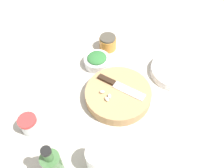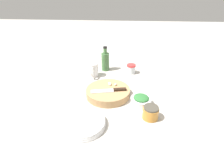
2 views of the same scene
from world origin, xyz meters
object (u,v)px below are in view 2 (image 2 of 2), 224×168
at_px(cutting_board, 108,92).
at_px(herb_bowl, 141,100).
at_px(spice_jar, 131,69).
at_px(plate_stack, 83,123).
at_px(honey_jar, 151,113).
at_px(garlic_cloves, 111,84).
at_px(oil_bottle, 105,61).
at_px(coffee_mug, 93,70).
at_px(chef_knife, 111,90).

distance_m(cutting_board, herb_bowl, 0.21).
xyz_separation_m(spice_jar, plate_stack, (0.59, -0.24, -0.02)).
bearing_deg(plate_stack, honey_jar, 103.77).
bearing_deg(honey_jar, garlic_cloves, -138.28).
height_order(plate_stack, oil_bottle, oil_bottle).
bearing_deg(coffee_mug, chef_knife, 29.34).
xyz_separation_m(herb_bowl, coffee_mug, (-0.33, -0.32, 0.02)).
bearing_deg(garlic_cloves, spice_jar, 154.49).
distance_m(spice_jar, coffee_mug, 0.29).
bearing_deg(plate_stack, herb_bowl, 123.86).
xyz_separation_m(garlic_cloves, honey_jar, (0.24, 0.21, -0.02)).
relative_size(cutting_board, herb_bowl, 2.24).
height_order(cutting_board, spice_jar, spice_jar).
xyz_separation_m(herb_bowl, honey_jar, (0.11, 0.04, 0.01)).
height_order(cutting_board, chef_knife, chef_knife).
distance_m(plate_stack, oil_bottle, 0.64).
height_order(chef_knife, plate_stack, chef_knife).
bearing_deg(plate_stack, chef_knife, 155.39).
bearing_deg(coffee_mug, oil_bottle, 145.62).
relative_size(garlic_cloves, plate_stack, 0.27).
relative_size(coffee_mug, honey_jar, 1.42).
height_order(spice_jar, oil_bottle, oil_bottle).
xyz_separation_m(garlic_cloves, herb_bowl, (0.13, 0.17, -0.02)).
relative_size(cutting_board, oil_bottle, 1.39).
xyz_separation_m(cutting_board, herb_bowl, (0.08, 0.19, 0.01)).
relative_size(chef_knife, coffee_mug, 1.84).
bearing_deg(oil_bottle, plate_stack, -3.88).
relative_size(herb_bowl, coffee_mug, 1.04).
bearing_deg(oil_bottle, cutting_board, 8.32).
distance_m(cutting_board, honey_jar, 0.30).
xyz_separation_m(garlic_cloves, plate_stack, (0.32, -0.11, -0.04)).
bearing_deg(chef_knife, coffee_mug, 18.87).
bearing_deg(garlic_cloves, cutting_board, -18.19).
bearing_deg(oil_bottle, honey_jar, 27.07).
bearing_deg(herb_bowl, cutting_board, -111.94).
height_order(cutting_board, honey_jar, honey_jar).
relative_size(chef_knife, spice_jar, 3.01).
bearing_deg(chef_knife, garlic_cloves, -8.79).
height_order(herb_bowl, oil_bottle, oil_bottle).
height_order(chef_knife, coffee_mug, coffee_mug).
distance_m(garlic_cloves, honey_jar, 0.32).
distance_m(chef_knife, coffee_mug, 0.31).
xyz_separation_m(cutting_board, chef_knife, (0.02, 0.02, 0.03)).
relative_size(chef_knife, oil_bottle, 1.11).
relative_size(honey_jar, oil_bottle, 0.42).
height_order(herb_bowl, spice_jar, spice_jar).
distance_m(herb_bowl, plate_stack, 0.35).
relative_size(spice_jar, plate_stack, 0.31).
distance_m(garlic_cloves, spice_jar, 0.30).
relative_size(chef_knife, garlic_cloves, 3.48).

